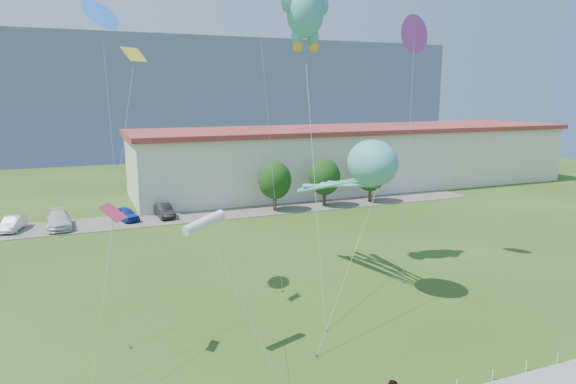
{
  "coord_description": "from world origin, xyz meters",
  "views": [
    {
      "loc": [
        -9.45,
        -17.25,
        12.64
      ],
      "look_at": [
        0.89,
        8.0,
        7.39
      ],
      "focal_mm": 32.0,
      "sensor_mm": 36.0,
      "label": 1
    }
  ],
  "objects_px": {
    "octopus_kite": "(360,173)",
    "teddy_bear_kite": "(305,7)",
    "parked_car_silver": "(13,223)",
    "parked_car_black": "(164,211)",
    "parked_car_white": "(59,220)",
    "parked_car_blue": "(126,214)",
    "warehouse": "(358,157)"
  },
  "relations": [
    {
      "from": "warehouse",
      "to": "parked_car_silver",
      "type": "relative_size",
      "value": 15.09
    },
    {
      "from": "parked_car_blue",
      "to": "parked_car_white",
      "type": "bearing_deg",
      "value": 167.56
    },
    {
      "from": "parked_car_white",
      "to": "teddy_bear_kite",
      "type": "xyz_separation_m",
      "value": [
        17.22,
        -18.64,
        17.58
      ]
    },
    {
      "from": "parked_car_black",
      "to": "octopus_kite",
      "type": "height_order",
      "value": "octopus_kite"
    },
    {
      "from": "warehouse",
      "to": "octopus_kite",
      "type": "xyz_separation_m",
      "value": [
        -19.03,
        -33.25,
        3.57
      ]
    },
    {
      "from": "parked_car_black",
      "to": "octopus_kite",
      "type": "bearing_deg",
      "value": -75.14
    },
    {
      "from": "parked_car_blue",
      "to": "teddy_bear_kite",
      "type": "height_order",
      "value": "teddy_bear_kite"
    },
    {
      "from": "parked_car_white",
      "to": "octopus_kite",
      "type": "relative_size",
      "value": 0.4
    },
    {
      "from": "teddy_bear_kite",
      "to": "parked_car_silver",
      "type": "bearing_deg",
      "value": 137.68
    },
    {
      "from": "parked_car_silver",
      "to": "parked_car_blue",
      "type": "height_order",
      "value": "parked_car_silver"
    },
    {
      "from": "parked_car_silver",
      "to": "teddy_bear_kite",
      "type": "distance_m",
      "value": 33.64
    },
    {
      "from": "parked_car_white",
      "to": "teddy_bear_kite",
      "type": "bearing_deg",
      "value": -49.98
    },
    {
      "from": "warehouse",
      "to": "parked_car_silver",
      "type": "xyz_separation_m",
      "value": [
        -41.64,
        -8.55,
        -3.4
      ]
    },
    {
      "from": "parked_car_blue",
      "to": "parked_car_black",
      "type": "height_order",
      "value": "parked_car_black"
    },
    {
      "from": "parked_car_silver",
      "to": "parked_car_black",
      "type": "relative_size",
      "value": 1.0
    },
    {
      "from": "warehouse",
      "to": "teddy_bear_kite",
      "type": "height_order",
      "value": "teddy_bear_kite"
    },
    {
      "from": "parked_car_silver",
      "to": "parked_car_blue",
      "type": "relative_size",
      "value": 1.05
    },
    {
      "from": "parked_car_black",
      "to": "parked_car_white",
      "type": "bearing_deg",
      "value": 178.79
    },
    {
      "from": "warehouse",
      "to": "octopus_kite",
      "type": "distance_m",
      "value": 38.48
    },
    {
      "from": "parked_car_blue",
      "to": "parked_car_black",
      "type": "bearing_deg",
      "value": -20.56
    },
    {
      "from": "warehouse",
      "to": "teddy_bear_kite",
      "type": "distance_m",
      "value": 37.38
    },
    {
      "from": "parked_car_silver",
      "to": "parked_car_white",
      "type": "relative_size",
      "value": 0.76
    },
    {
      "from": "parked_car_white",
      "to": "parked_car_blue",
      "type": "relative_size",
      "value": 1.38
    },
    {
      "from": "parked_car_black",
      "to": "octopus_kite",
      "type": "xyz_separation_m",
      "value": [
        8.69,
        -24.66,
        6.97
      ]
    },
    {
      "from": "warehouse",
      "to": "parked_car_white",
      "type": "xyz_separation_m",
      "value": [
        -37.7,
        -9.17,
        -3.3
      ]
    },
    {
      "from": "parked_car_white",
      "to": "parked_car_black",
      "type": "distance_m",
      "value": 10.0
    },
    {
      "from": "parked_car_white",
      "to": "parked_car_silver",
      "type": "bearing_deg",
      "value": 168.32
    },
    {
      "from": "parked_car_blue",
      "to": "teddy_bear_kite",
      "type": "xyz_separation_m",
      "value": [
        11.02,
        -19.34,
        17.7
      ]
    },
    {
      "from": "warehouse",
      "to": "parked_car_black",
      "type": "relative_size",
      "value": 15.08
    },
    {
      "from": "warehouse",
      "to": "parked_car_black",
      "type": "height_order",
      "value": "warehouse"
    },
    {
      "from": "octopus_kite",
      "to": "teddy_bear_kite",
      "type": "distance_m",
      "value": 12.1
    },
    {
      "from": "parked_car_silver",
      "to": "parked_car_black",
      "type": "bearing_deg",
      "value": 14.28
    }
  ]
}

